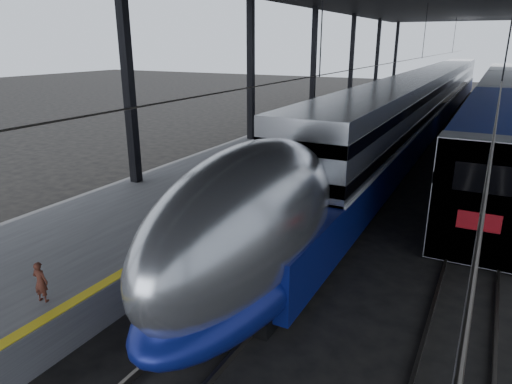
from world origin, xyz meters
The scene contains 7 objects.
ground centered at (0.00, 0.00, 0.00)m, with size 160.00×160.00×0.00m, color black.
platform centered at (-3.50, 20.00, 0.50)m, with size 6.00×80.00×1.00m, color #4C4C4F.
yellow_strip centered at (-0.70, 20.00, 1.00)m, with size 0.30×80.00×0.01m, color yellow.
rails centered at (4.50, 20.00, 0.08)m, with size 6.52×80.00×0.16m.
tgv_train centered at (2.00, 27.95, 2.04)m, with size 3.05×65.20×4.37m.
second_train centered at (7.00, 32.48, 1.97)m, with size 2.82×56.05×3.88m.
child centered at (-1.33, -3.05, 1.48)m, with size 0.35×0.23×0.95m, color #492118.
Camera 1 is at (6.99, -8.70, 6.46)m, focal length 32.00 mm.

